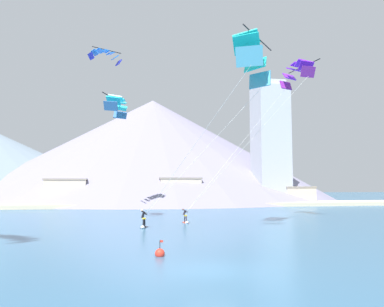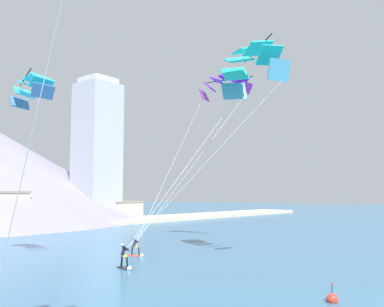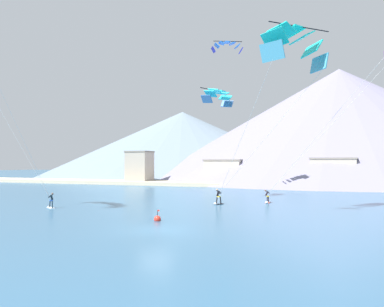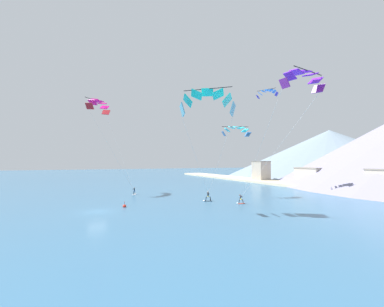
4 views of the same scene
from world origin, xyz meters
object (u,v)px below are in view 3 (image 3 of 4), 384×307
Objects in this scene: parafoil_kite_near_lead at (294,44)px; parafoil_kite_distant_low_drift at (227,46)px; kitesurfer_near_lead at (217,199)px; kitesurfer_mid_center at (51,204)px; kitesurfer_near_trail at (267,199)px; parafoil_kite_distant_high_outer at (218,95)px; race_marker_buoy at (157,219)px.

parafoil_kite_near_lead is 3.30× the size of parafoil_kite_distant_low_drift.
parafoil_kite_distant_low_drift is (-4.59, 17.74, 22.22)m from kitesurfer_near_lead.
kitesurfer_near_lead reaches higher than kitesurfer_mid_center.
parafoil_kite_near_lead is (4.49, -8.47, 15.36)m from kitesurfer_near_trail.
parafoil_kite_distant_low_drift is (10.09, 27.76, 22.36)m from kitesurfer_mid_center.
kitesurfer_mid_center is (-14.69, -10.02, -0.13)m from kitesurfer_near_lead.
parafoil_kite_distant_high_outer is 13.48m from parafoil_kite_distant_low_drift.
race_marker_buoy is at bearing -133.02° from parafoil_kite_near_lead.
parafoil_kite_distant_low_drift is (-9.33, 13.97, 22.36)m from kitesurfer_near_trail.
kitesurfer_near_trail is 18.94m from race_marker_buoy.
kitesurfer_near_trail is 27.97m from parafoil_kite_distant_low_drift.
kitesurfer_mid_center is at bearing -167.46° from parafoil_kite_near_lead.
race_marker_buoy is (0.02, -14.57, -0.42)m from kitesurfer_near_lead.
race_marker_buoy is at bearing -83.08° from parafoil_kite_distant_high_outer.
kitesurfer_near_trail is (4.74, 3.76, -0.14)m from kitesurfer_near_lead.
kitesurfer_near_trail is 18.11m from parafoil_kite_near_lead.
kitesurfer_mid_center is 1.66× the size of race_marker_buoy.
parafoil_kite_distant_low_drift reaches higher than kitesurfer_near_trail.
parafoil_kite_distant_low_drift reaches higher than kitesurfer_mid_center.
parafoil_kite_distant_high_outer reaches higher than kitesurfer_near_lead.
parafoil_kite_near_lead reaches higher than parafoil_kite_distant_high_outer.
kitesurfer_near_trail is 23.82m from kitesurfer_mid_center.
parafoil_kite_near_lead reaches higher than kitesurfer_near_trail.
kitesurfer_mid_center is 28.91m from parafoil_kite_near_lead.
kitesurfer_near_lead reaches higher than race_marker_buoy.
parafoil_kite_near_lead reaches higher than race_marker_buoy.
parafoil_kite_distant_low_drift is at bearing 100.91° from parafoil_kite_distant_high_outer.
kitesurfer_mid_center is at bearing -144.63° from kitesurfer_near_trail.
kitesurfer_mid_center is 15.40m from race_marker_buoy.
kitesurfer_near_lead is 0.38× the size of parafoil_kite_distant_low_drift.
parafoil_kite_near_lead is at bearing -62.07° from kitesurfer_near_trail.
kitesurfer_near_lead is at bearing -75.48° from parafoil_kite_distant_low_drift.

